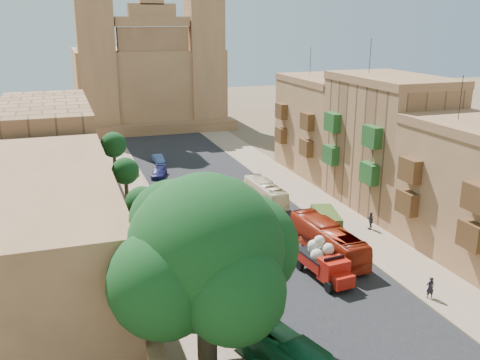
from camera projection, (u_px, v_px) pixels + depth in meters
road_surface at (228, 205)px, 57.63m from camera, size 14.00×140.00×0.01m
sidewalk_east at (308, 196)px, 60.56m from camera, size 5.00×140.00×0.01m
sidewalk_west at (140, 215)px, 54.69m from camera, size 5.00×140.00×0.01m
kerb_east at (288, 198)px, 59.77m from camera, size 0.25×140.00×0.12m
kerb_west at (164, 212)px, 55.45m from camera, size 0.25×140.00×0.12m
townhouse_c at (387, 142)px, 56.04m from camera, size 9.00×14.00×17.40m
townhouse_d at (324, 125)px, 68.94m from camera, size 9.00×14.00×15.90m
west_wall at (121, 249)px, 44.44m from camera, size 1.00×40.00×1.80m
west_building_low at (47, 229)px, 39.98m from camera, size 10.00×28.00×8.40m
west_building_mid at (48, 145)px, 63.31m from camera, size 10.00×22.00×10.00m
church at (148, 74)px, 98.94m from camera, size 28.00×22.50×36.30m
ficus_tree at (207, 257)px, 29.21m from camera, size 11.47×10.55×11.47m
street_tree_a at (169, 261)px, 37.35m from camera, size 2.94×2.94×4.52m
street_tree_b at (142, 204)px, 48.15m from camera, size 3.19×3.19×4.90m
street_tree_c at (125, 171)px, 59.07m from camera, size 3.05×3.05×4.68m
street_tree_d at (113, 145)px, 69.84m from camera, size 3.39×3.39×5.21m
red_truck at (325, 261)px, 41.00m from camera, size 2.71×5.72×3.24m
olive_pickup at (326, 222)px, 50.30m from camera, size 3.15×5.06×1.94m
bus_red_east at (327, 240)px, 45.15m from camera, size 2.77×10.00×2.76m
bus_cream_east at (265, 192)px, 58.32m from camera, size 2.16×8.40×2.33m
car_blue_a at (274, 274)px, 40.95m from camera, size 2.31×3.50×1.11m
car_white_a at (194, 194)px, 59.52m from camera, size 2.52×3.77×1.17m
car_cream at (303, 233)px, 48.79m from camera, size 2.40×4.25×1.12m
car_dkblue at (159, 172)px, 67.88m from camera, size 2.88×4.30×1.16m
car_white_b at (236, 185)px, 62.34m from camera, size 2.28×4.12×1.32m
car_blue_b at (158, 159)px, 74.63m from camera, size 1.35×3.49×1.13m
pedestrian_a at (430, 288)px, 38.26m from camera, size 0.65×0.47×1.65m
pedestrian_c at (371, 221)px, 50.81m from camera, size 0.57×1.06×1.72m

